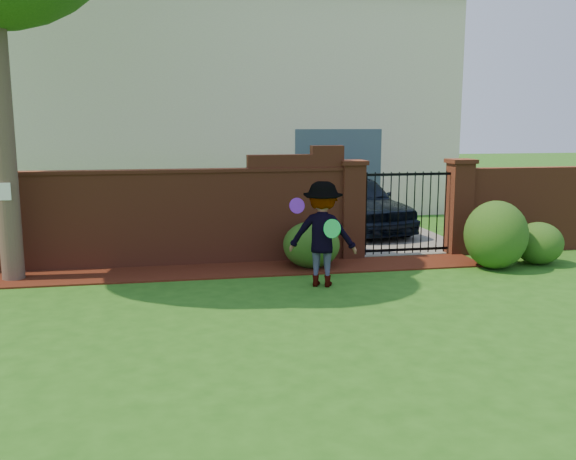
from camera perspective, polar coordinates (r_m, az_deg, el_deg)
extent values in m
cube|color=#225615|center=(7.84, -2.92, -9.53)|extent=(80.00, 80.00, 0.01)
cube|color=#38130A|center=(10.97, -10.26, -3.88)|extent=(11.10, 1.08, 0.03)
cube|color=brown|center=(11.52, -16.40, 0.76)|extent=(8.70, 0.25, 1.70)
cube|color=brown|center=(11.58, 0.69, 6.19)|extent=(1.80, 0.25, 0.30)
cube|color=brown|center=(11.70, 3.60, 7.34)|extent=(0.60, 0.25, 0.16)
cube|color=brown|center=(11.42, -16.62, 5.13)|extent=(8.70, 0.31, 0.06)
cube|color=brown|center=(13.74, 22.90, 1.81)|extent=(4.00, 0.25, 1.70)
cube|color=brown|center=(11.94, 5.86, 1.67)|extent=(0.42, 0.42, 1.80)
cube|color=brown|center=(11.84, 5.94, 6.18)|extent=(0.50, 0.50, 0.08)
cube|color=brown|center=(12.74, 15.39, 1.88)|extent=(0.42, 0.42, 1.80)
cube|color=brown|center=(12.65, 15.59, 6.10)|extent=(0.50, 0.50, 0.08)
cylinder|color=black|center=(12.03, 7.18, 1.47)|extent=(0.02, 0.02, 1.60)
cylinder|color=black|center=(12.08, 7.92, 1.49)|extent=(0.02, 0.02, 1.60)
cylinder|color=black|center=(12.14, 8.64, 1.51)|extent=(0.02, 0.02, 1.60)
cylinder|color=black|center=(12.19, 9.36, 1.52)|extent=(0.02, 0.02, 1.60)
cylinder|color=black|center=(12.25, 10.07, 1.54)|extent=(0.02, 0.02, 1.60)
cylinder|color=black|center=(12.30, 10.77, 1.56)|extent=(0.02, 0.02, 1.60)
cylinder|color=black|center=(12.36, 11.47, 1.57)|extent=(0.02, 0.02, 1.60)
cylinder|color=black|center=(12.43, 12.16, 1.59)|extent=(0.02, 0.02, 1.60)
cylinder|color=black|center=(12.49, 12.85, 1.61)|extent=(0.02, 0.02, 1.60)
cylinder|color=black|center=(12.56, 13.53, 1.62)|extent=(0.02, 0.02, 1.60)
cylinder|color=black|center=(12.62, 14.20, 1.64)|extent=(0.02, 0.02, 1.60)
cube|color=black|center=(12.43, 10.67, -1.77)|extent=(1.78, 0.03, 0.05)
cube|color=black|center=(12.22, 10.89, 5.04)|extent=(1.78, 0.03, 0.05)
cube|color=slate|center=(16.18, 5.51, 0.64)|extent=(3.20, 8.00, 0.01)
cube|color=#EFE5C8|center=(19.43, -4.96, 11.06)|extent=(12.00, 6.00, 6.00)
cube|color=#384C5B|center=(17.03, 4.59, 5.17)|extent=(2.40, 0.12, 2.40)
cube|color=#3F332D|center=(19.75, -5.10, 20.24)|extent=(12.40, 6.40, 0.30)
imported|color=black|center=(14.86, 6.35, 2.46)|extent=(2.43, 4.28, 1.38)
cube|color=white|center=(10.91, -24.57, 3.22)|extent=(0.20, 0.01, 0.28)
ellipsoid|color=#184615|center=(11.17, 2.16, -1.36)|extent=(1.02, 1.02, 0.84)
ellipsoid|color=#184615|center=(11.66, 18.51, -0.43)|extent=(1.11, 1.11, 1.22)
ellipsoid|color=#184615|center=(12.35, 21.98, -1.13)|extent=(0.88, 0.88, 0.78)
imported|color=gray|center=(9.85, 3.13, -0.41)|extent=(1.24, 0.97, 1.68)
cylinder|color=#681CB3|center=(9.60, 0.82, 2.24)|extent=(0.25, 0.10, 0.24)
cylinder|color=#1CD551|center=(9.56, 4.07, 0.13)|extent=(0.25, 0.26, 0.30)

